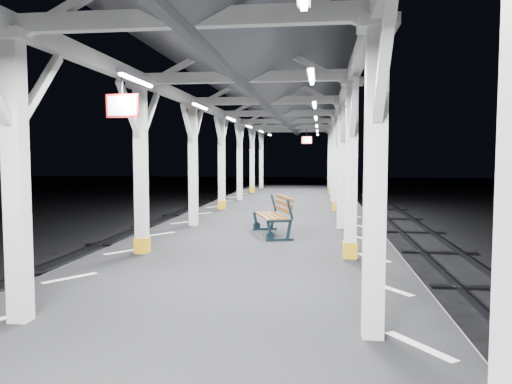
# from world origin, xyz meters

# --- Properties ---
(ground) EXTENTS (120.00, 120.00, 0.00)m
(ground) POSITION_xyz_m (0.00, 0.00, 0.00)
(ground) COLOR black
(ground) RESTS_ON ground
(platform) EXTENTS (6.00, 50.00, 1.00)m
(platform) POSITION_xyz_m (0.00, 0.00, 0.50)
(platform) COLOR black
(platform) RESTS_ON ground
(hazard_stripes_left) EXTENTS (1.00, 48.00, 0.01)m
(hazard_stripes_left) POSITION_xyz_m (-2.45, 0.00, 1.00)
(hazard_stripes_left) COLOR silver
(hazard_stripes_left) RESTS_ON platform
(hazard_stripes_right) EXTENTS (1.00, 48.00, 0.01)m
(hazard_stripes_right) POSITION_xyz_m (2.45, 0.00, 1.00)
(hazard_stripes_right) COLOR silver
(hazard_stripes_right) RESTS_ON platform
(canopy) EXTENTS (5.40, 49.00, 4.65)m
(canopy) POSITION_xyz_m (0.00, -0.02, 4.56)
(canopy) COLOR silver
(canopy) RESTS_ON platform
(bench_mid) EXTENTS (1.15, 1.87, 0.95)m
(bench_mid) POSITION_xyz_m (0.39, 4.64, 1.51)
(bench_mid) COLOR #13272D
(bench_mid) RESTS_ON platform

